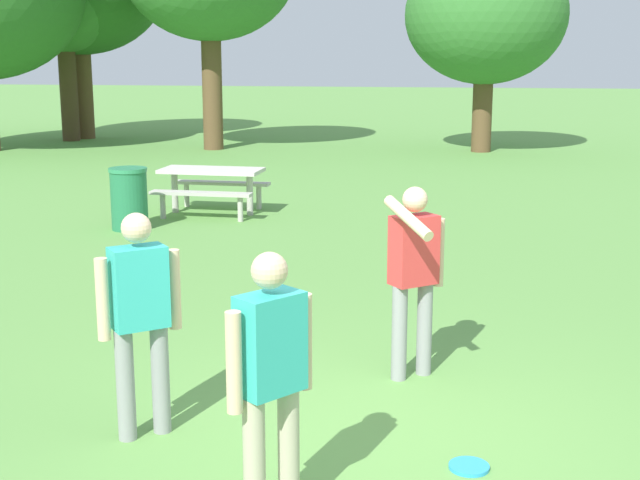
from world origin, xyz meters
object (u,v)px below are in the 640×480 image
(picnic_table_near, at_px, (212,181))
(trash_can_beside_table, at_px, (129,199))
(person_bystander, at_px, (271,371))
(frisbee, at_px, (469,467))
(person_catcher, at_px, (414,268))
(person_thrower, at_px, (140,310))
(tree_back_left, at_px, (486,16))

(picnic_table_near, xyz_separation_m, trash_can_beside_table, (-0.89, -1.49, -0.08))
(picnic_table_near, bearing_deg, person_bystander, -71.80)
(frisbee, bearing_deg, person_catcher, 106.51)
(picnic_table_near, bearing_deg, frisbee, -63.72)
(person_thrower, distance_m, frisbee, 2.50)
(picnic_table_near, bearing_deg, person_catcher, -61.68)
(picnic_table_near, relative_size, trash_can_beside_table, 1.82)
(frisbee, bearing_deg, picnic_table_near, 116.28)
(frisbee, height_order, picnic_table_near, picnic_table_near)
(frisbee, distance_m, picnic_table_near, 9.74)
(person_catcher, bearing_deg, picnic_table_near, 118.32)
(frisbee, relative_size, picnic_table_near, 0.16)
(picnic_table_near, bearing_deg, tree_back_left, 65.46)
(person_bystander, distance_m, trash_can_beside_table, 9.06)
(frisbee, relative_size, tree_back_left, 0.05)
(picnic_table_near, height_order, trash_can_beside_table, trash_can_beside_table)
(person_thrower, height_order, frisbee, person_thrower)
(person_catcher, bearing_deg, person_bystander, -105.03)
(tree_back_left, bearing_deg, person_bystander, -94.29)
(frisbee, distance_m, trash_can_beside_table, 8.91)
(picnic_table_near, distance_m, trash_can_beside_table, 1.74)
(person_bystander, height_order, trash_can_beside_table, person_bystander)
(person_thrower, distance_m, person_bystander, 1.55)
(picnic_table_near, bearing_deg, trash_can_beside_table, -120.83)
(person_thrower, distance_m, person_catcher, 2.36)
(person_catcher, distance_m, person_bystander, 2.58)
(person_bystander, relative_size, picnic_table_near, 0.94)
(frisbee, xyz_separation_m, trash_can_beside_table, (-5.19, 7.23, 0.47))
(person_thrower, bearing_deg, person_catcher, 38.78)
(person_catcher, distance_m, picnic_table_near, 8.07)
(tree_back_left, bearing_deg, picnic_table_near, -114.54)
(person_bystander, xyz_separation_m, trash_can_beside_table, (-4.04, 8.10, -0.46))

